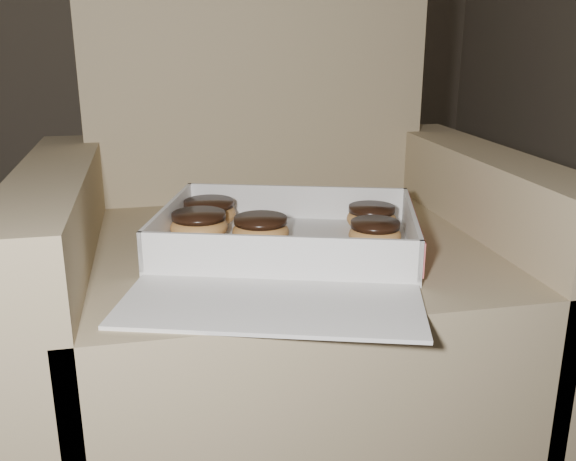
% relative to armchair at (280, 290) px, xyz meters
% --- Properties ---
extents(armchair, '(0.79, 0.67, 0.83)m').
position_rel_armchair_xyz_m(armchair, '(0.00, 0.00, 0.00)').
color(armchair, '#907A5B').
rests_on(armchair, floor).
extents(bakery_box, '(0.48, 0.52, 0.06)m').
position_rel_armchair_xyz_m(bakery_box, '(-0.02, -0.13, 0.12)').
color(bakery_box, white).
rests_on(bakery_box, armchair).
extents(donut_a, '(0.09, 0.09, 0.04)m').
position_rel_armchair_xyz_m(donut_a, '(-0.11, 0.01, 0.14)').
color(donut_a, '#E19F4E').
rests_on(donut_a, bakery_box).
extents(donut_b, '(0.08, 0.08, 0.04)m').
position_rel_armchair_xyz_m(donut_b, '(0.14, -0.06, 0.14)').
color(donut_b, '#E19F4E').
rests_on(donut_b, bakery_box).
extents(donut_c, '(0.09, 0.09, 0.04)m').
position_rel_armchair_xyz_m(donut_c, '(-0.05, -0.09, 0.14)').
color(donut_c, '#E19F4E').
rests_on(donut_c, bakery_box).
extents(donut_d, '(0.09, 0.09, 0.04)m').
position_rel_armchair_xyz_m(donut_d, '(-0.14, -0.05, 0.14)').
color(donut_d, '#E19F4E').
rests_on(donut_d, bakery_box).
extents(donut_e, '(0.08, 0.08, 0.04)m').
position_rel_armchair_xyz_m(donut_e, '(0.12, -0.14, 0.14)').
color(donut_e, '#E19F4E').
rests_on(donut_e, bakery_box).
extents(crumb_a, '(0.01, 0.01, 0.00)m').
position_rel_armchair_xyz_m(crumb_a, '(-0.11, -0.08, 0.12)').
color(crumb_a, black).
rests_on(crumb_a, bakery_box).
extents(crumb_b, '(0.01, 0.01, 0.00)m').
position_rel_armchair_xyz_m(crumb_b, '(-0.18, -0.11, 0.12)').
color(crumb_b, black).
rests_on(crumb_b, bakery_box).
extents(crumb_c, '(0.01, 0.01, 0.00)m').
position_rel_armchair_xyz_m(crumb_c, '(0.09, -0.24, 0.12)').
color(crumb_c, black).
rests_on(crumb_c, bakery_box).
extents(crumb_d, '(0.01, 0.01, 0.00)m').
position_rel_armchair_xyz_m(crumb_d, '(-0.09, -0.11, 0.12)').
color(crumb_d, black).
rests_on(crumb_d, bakery_box).
extents(crumb_e, '(0.01, 0.01, 0.00)m').
position_rel_armchair_xyz_m(crumb_e, '(0.10, -0.25, 0.12)').
color(crumb_e, black).
rests_on(crumb_e, bakery_box).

